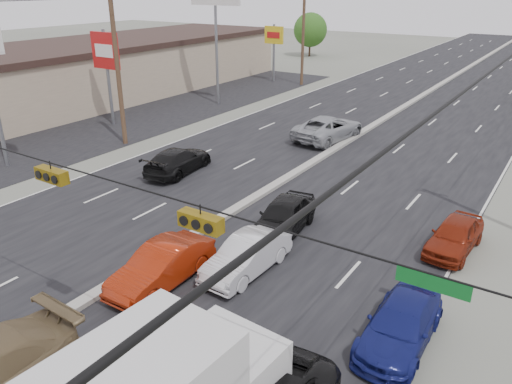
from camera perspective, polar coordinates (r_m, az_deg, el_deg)
ground at (r=17.76m, az=-22.53°, el=-13.88°), size 200.00×200.00×0.00m
road_surface at (r=40.64m, az=14.12°, el=7.79°), size 20.00×160.00×0.02m
center_median at (r=40.61m, az=14.13°, el=7.93°), size 0.50×160.00×0.20m
strip_mall at (r=50.95m, az=-17.20°, el=13.09°), size 12.00×42.00×4.60m
parking_lot at (r=44.98m, az=-9.27°, el=9.61°), size 10.00×42.00×0.02m
utility_pole_left_b at (r=33.96m, az=-15.55°, el=13.61°), size 1.60×0.30×10.00m
utility_pole_left_c at (r=53.78m, az=5.41°, el=17.46°), size 1.60×0.30×10.00m
traffic_signals at (r=14.17m, az=-22.57°, el=2.03°), size 25.00×0.30×0.54m
pole_sign_mid at (r=39.28m, az=-16.79°, el=14.65°), size 2.60×0.25×7.00m
pole_sign_far at (r=55.57m, az=2.06°, el=16.99°), size 2.20×0.25×6.00m
tree_left_far at (r=75.94m, az=6.23°, el=17.94°), size 4.80×4.80×6.12m
red_sedan at (r=18.34m, az=-10.73°, el=-8.35°), size 1.62×4.47×1.47m
queue_car_a at (r=21.61m, az=3.16°, el=-2.81°), size 2.38×4.65×1.52m
queue_car_b at (r=18.74m, az=-1.05°, el=-7.33°), size 1.60×4.23×1.38m
queue_car_d at (r=16.05m, az=16.21°, el=-14.38°), size 1.86×4.45×1.28m
queue_car_e at (r=21.70m, az=21.75°, el=-4.68°), size 1.83×4.03×1.34m
oncoming_near at (r=28.83m, az=-8.89°, el=3.56°), size 2.56×5.07×1.41m
oncoming_far at (r=34.91m, az=8.28°, el=7.23°), size 3.48×6.25×1.65m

